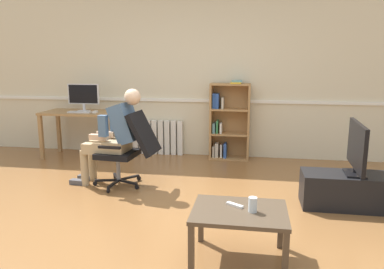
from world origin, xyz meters
TOP-DOWN VIEW (x-y plane):
  - ground_plane at (0.00, 0.00)m, footprint 18.00×18.00m
  - back_wall at (0.00, 2.65)m, footprint 12.00×0.13m
  - computer_desk at (-1.84, 2.15)m, footprint 1.32×0.63m
  - imac_monitor at (-1.87, 2.23)m, footprint 0.53×0.14m
  - keyboard at (-1.85, 2.01)m, footprint 0.36×0.12m
  - computer_mouse at (-1.60, 2.03)m, footprint 0.06×0.10m
  - bookshelf at (0.46, 2.44)m, footprint 0.63×0.29m
  - radiator at (-0.72, 2.54)m, footprint 0.86×0.08m
  - office_chair at (-0.65, 0.87)m, footprint 0.85×0.62m
  - person_seated at (-0.85, 0.89)m, footprint 0.96×0.41m
  - tv_stand at (1.96, 0.61)m, footprint 1.08×0.43m
  - tv_screen at (1.96, 0.61)m, footprint 0.22×0.80m
  - coffee_table at (0.78, -0.69)m, footprint 0.74×0.58m
  - drinking_glass at (0.88, -0.70)m, footprint 0.07×0.07m
  - spare_remote at (0.74, -0.61)m, footprint 0.15×0.11m

SIDE VIEW (x-z plane):
  - ground_plane at x=0.00m, z-range 0.00..0.00m
  - tv_stand at x=1.96m, z-range 0.00..0.37m
  - radiator at x=-0.72m, z-range 0.00..0.58m
  - coffee_table at x=0.78m, z-range 0.16..0.58m
  - spare_remote at x=0.74m, z-range 0.42..0.44m
  - drinking_glass at x=0.88m, z-range 0.42..0.54m
  - office_chair at x=-0.65m, z-range 0.04..1.00m
  - bookshelf at x=0.46m, z-range -0.03..1.23m
  - computer_desk at x=-1.84m, z-range 0.27..1.03m
  - person_seated at x=-0.85m, z-range 0.04..1.27m
  - tv_screen at x=1.96m, z-range 0.39..0.94m
  - keyboard at x=-1.85m, z-range 0.76..0.78m
  - computer_mouse at x=-1.60m, z-range 0.76..0.79m
  - imac_monitor at x=-1.87m, z-range 0.79..1.23m
  - back_wall at x=0.00m, z-range 0.00..2.70m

